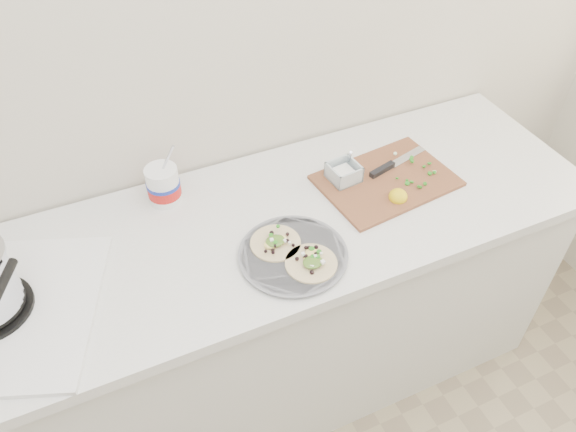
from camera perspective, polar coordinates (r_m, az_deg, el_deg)
name	(u,v)px	position (r m, az deg, el deg)	size (l,w,h in m)	color
counter	(220,328)	(1.99, -6.96, -11.22)	(2.44, 0.66, 0.90)	silver
taco_plate	(293,253)	(1.56, 0.51, -3.76)	(0.31, 0.31, 0.04)	slate
tub	(164,183)	(1.74, -12.50, 3.32)	(0.10, 0.10, 0.23)	white
cutboard	(384,177)	(1.83, 9.68, 3.94)	(0.45, 0.33, 0.07)	brown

